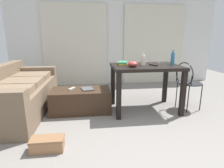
# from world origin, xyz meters

# --- Properties ---
(ground_plane) EXTENTS (8.10, 8.10, 0.00)m
(ground_plane) POSITION_xyz_m (0.00, 1.29, 0.00)
(ground_plane) COLOR gray
(wall_back) EXTENTS (5.48, 0.10, 2.50)m
(wall_back) POSITION_xyz_m (0.00, 3.37, 1.25)
(wall_back) COLOR silver
(wall_back) RESTS_ON ground
(curtains) EXTENTS (3.74, 0.03, 2.07)m
(curtains) POSITION_xyz_m (0.00, 3.29, 1.04)
(curtains) COLOR beige
(curtains) RESTS_ON ground
(couch) EXTENTS (0.90, 2.04, 0.77)m
(couch) POSITION_xyz_m (-1.92, 1.49, 0.32)
(couch) COLOR brown
(couch) RESTS_ON ground
(coffee_table) EXTENTS (0.99, 0.53, 0.38)m
(coffee_table) POSITION_xyz_m (-0.87, 1.39, 0.19)
(coffee_table) COLOR #382619
(coffee_table) RESTS_ON ground
(craft_table) EXTENTS (1.12, 0.78, 0.78)m
(craft_table) POSITION_xyz_m (0.23, 1.33, 0.66)
(craft_table) COLOR black
(craft_table) RESTS_ON ground
(wire_chair) EXTENTS (0.40, 0.43, 0.83)m
(wire_chair) POSITION_xyz_m (0.94, 1.25, 0.52)
(wire_chair) COLOR black
(wire_chair) RESTS_ON ground
(bottle_near) EXTENTS (0.08, 0.08, 0.20)m
(bottle_near) POSITION_xyz_m (0.18, 1.33, 0.87)
(bottle_near) COLOR beige
(bottle_near) RESTS_ON craft_table
(bottle_far) EXTENTS (0.06, 0.06, 0.24)m
(bottle_far) POSITION_xyz_m (0.68, 1.32, 0.89)
(bottle_far) COLOR teal
(bottle_far) RESTS_ON craft_table
(bowl) EXTENTS (0.16, 0.16, 0.09)m
(bowl) POSITION_xyz_m (-0.04, 1.17, 0.83)
(bowl) COLOR #9E3833
(bowl) RESTS_ON craft_table
(book_stack) EXTENTS (0.20, 0.31, 0.05)m
(book_stack) POSITION_xyz_m (-0.14, 1.49, 0.81)
(book_stack) COLOR gold
(book_stack) RESTS_ON craft_table
(tv_remote_on_table) EXTENTS (0.11, 0.17, 0.02)m
(tv_remote_on_table) POSITION_xyz_m (0.33, 1.27, 0.79)
(tv_remote_on_table) COLOR #232326
(tv_remote_on_table) RESTS_ON craft_table
(scissors) EXTENTS (0.08, 0.11, 0.00)m
(scissors) POSITION_xyz_m (0.56, 1.53, 0.79)
(scissors) COLOR #9EA0A5
(scissors) RESTS_ON craft_table
(tv_remote_primary) EXTENTS (0.12, 0.16, 0.02)m
(tv_remote_primary) POSITION_xyz_m (-1.02, 1.44, 0.39)
(tv_remote_primary) COLOR #B7B7B2
(tv_remote_primary) RESTS_ON coffee_table
(magazine) EXTENTS (0.23, 0.27, 0.02)m
(magazine) POSITION_xyz_m (-0.76, 1.39, 0.39)
(magazine) COLOR #4C4C51
(magazine) RESTS_ON coffee_table
(shoebox) EXTENTS (0.36, 0.19, 0.15)m
(shoebox) POSITION_xyz_m (-1.20, 0.29, 0.08)
(shoebox) COLOR #996B47
(shoebox) RESTS_ON ground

